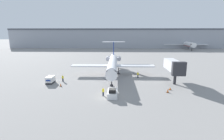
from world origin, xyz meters
name	(u,v)px	position (x,y,z in m)	size (l,w,h in m)	color
ground_plane	(110,97)	(0.00, 0.00, 0.00)	(600.00, 600.00, 0.00)	gray
terminal_building	(116,38)	(0.00, 120.00, 8.14)	(180.00, 16.80, 16.23)	#9EA3AD
airplane_main	(113,64)	(-0.03, 19.15, 3.46)	(25.76, 29.42, 9.62)	white
pushback_tug	(112,93)	(0.41, 0.25, 0.70)	(2.02, 4.43, 1.87)	silver
luggage_cart	(50,80)	(-16.06, 9.27, 0.91)	(1.64, 2.99, 1.82)	#232326
worker_near_tug	(103,92)	(-1.54, 0.42, 0.95)	(0.40, 0.25, 1.80)	#232838
worker_by_wing	(138,75)	(7.38, 15.44, 0.98)	(0.40, 0.26, 1.85)	#232838
worker_on_apron	(63,78)	(-13.34, 11.04, 0.91)	(0.40, 0.24, 1.75)	#232838
traffic_cone_left	(61,85)	(-12.54, 6.65, 0.39)	(0.52, 0.52, 0.81)	black
traffic_cone_right	(168,91)	(12.54, 2.92, 0.39)	(0.60, 0.60, 0.81)	black
traffic_cone_mid	(170,89)	(13.62, 4.79, 0.31)	(0.62, 0.62, 0.65)	black
airplane_parked_far_left	(186,44)	(57.19, 111.00, 4.00)	(34.89, 37.82, 10.94)	white
jet_bridge	(174,66)	(16.07, 11.03, 4.44)	(3.20, 9.73, 6.19)	#2D2D33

